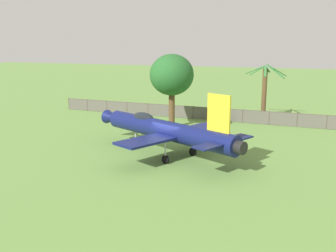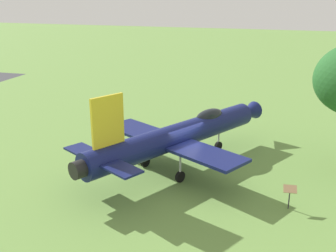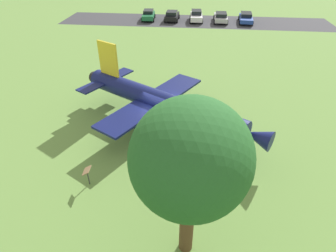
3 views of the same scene
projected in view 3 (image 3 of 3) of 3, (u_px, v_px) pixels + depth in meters
The scene contains 10 objects.
ground_plane at pixel (161, 125), 20.02m from camera, with size 200.00×200.00×0.00m, color #668E42.
parking_strip at pixel (195, 21), 43.97m from camera, with size 41.71×8.00×0.00m, color #38383D.
display_jet at pixel (164, 102), 18.75m from camera, with size 9.32×13.35×5.08m.
shade_tree at pixel (191, 157), 9.30m from camera, with size 4.60×4.18×7.18m.
info_plaque at pixel (87, 173), 14.79m from camera, with size 0.64×0.47×1.14m.
parked_car_blue at pixel (246, 18), 42.96m from camera, with size 4.80×2.14×1.37m.
parked_car_silver at pixel (221, 17), 43.12m from camera, with size 4.64×2.30×1.44m.
parked_car_white at pixel (196, 16), 43.57m from camera, with size 4.45×2.33×1.57m.
parked_car_black at pixel (172, 16), 43.79m from camera, with size 4.15×2.18×1.48m.
parked_car_green at pixel (148, 15), 44.25m from camera, with size 4.28×2.40×1.45m.
Camera 3 is at (-16.26, -3.12, 11.27)m, focal length 29.84 mm.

